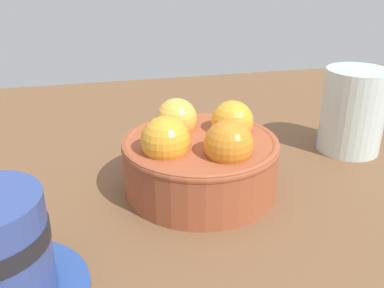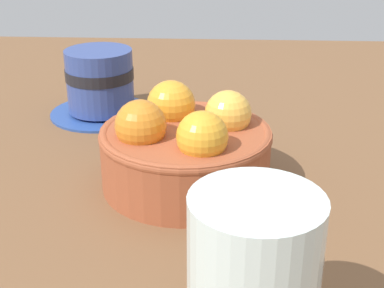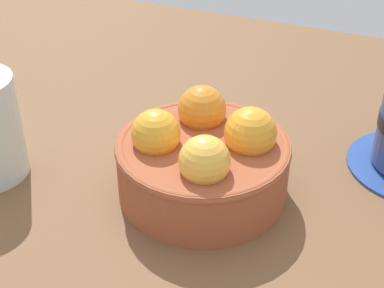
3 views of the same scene
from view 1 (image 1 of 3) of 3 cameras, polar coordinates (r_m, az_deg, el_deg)
name	(u,v)px [view 1 (image 1 of 3)]	position (r cm, az deg, el deg)	size (l,w,h in cm)	color
ground_plane	(200,208)	(46.36, 1.08, -8.56)	(117.87, 87.03, 4.93)	brown
terracotta_bowl	(200,156)	(43.26, 1.13, -1.62)	(15.88, 15.88, 8.93)	#9E4C2D
water_glass	(353,111)	(55.41, 20.76, 4.18)	(7.58, 7.58, 10.26)	silver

